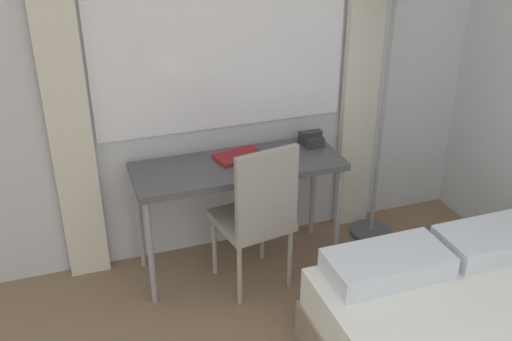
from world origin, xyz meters
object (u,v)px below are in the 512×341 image
(desk, at_px, (238,174))
(telephone, at_px, (311,139))
(desk_chair, at_px, (258,212))
(book, at_px, (239,156))
(standing_lamp, at_px, (394,0))

(desk, distance_m, telephone, 0.54)
(desk, distance_m, desk_chair, 0.29)
(book, bearing_deg, desk_chair, -88.79)
(desk_chair, relative_size, book, 3.05)
(desk_chair, distance_m, telephone, 0.65)
(desk, relative_size, standing_lamp, 0.66)
(desk_chair, xyz_separation_m, telephone, (0.49, 0.37, 0.24))
(desk, bearing_deg, book, 68.76)
(desk, xyz_separation_m, standing_lamp, (0.98, 0.04, 0.95))
(telephone, distance_m, book, 0.50)
(desk, height_order, desk_chair, desk_chair)
(desk_chair, bearing_deg, desk, 87.83)
(desk_chair, height_order, standing_lamp, standing_lamp)
(desk_chair, distance_m, book, 0.39)
(desk, xyz_separation_m, desk_chair, (0.03, -0.26, -0.13))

